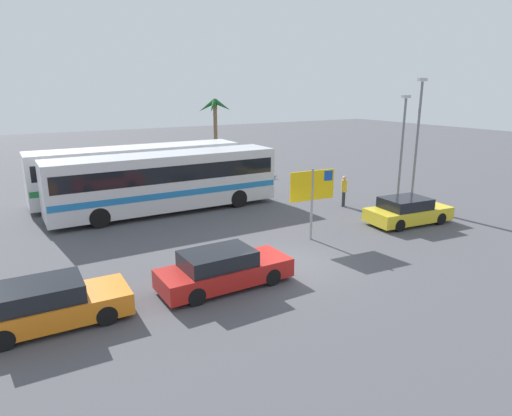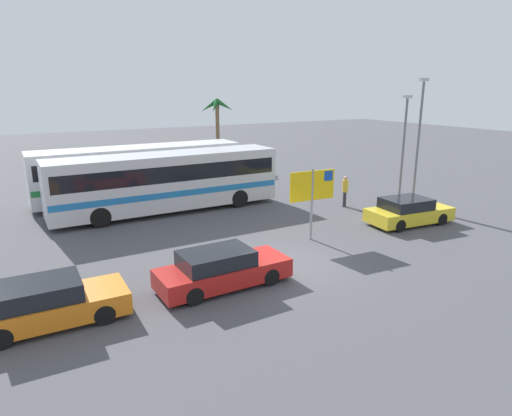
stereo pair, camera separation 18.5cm
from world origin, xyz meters
name	(u,v)px [view 1 (the left image)]	position (x,y,z in m)	size (l,w,h in m)	color
ground	(284,264)	(0.00, 0.00, 0.00)	(120.00, 120.00, 0.00)	#4C4C51
bus_front_coach	(166,180)	(-1.33, 9.39, 1.78)	(12.22, 2.50, 3.17)	silver
bus_rear_coach	(139,170)	(-1.77, 12.93, 1.78)	(12.22, 2.50, 3.17)	white
ferry_sign	(313,188)	(2.69, 1.78, 2.33)	(2.20, 0.23, 3.20)	gray
car_red	(223,269)	(-2.91, -0.64, 0.64)	(4.57, 1.75, 1.32)	red
car_orange	(50,304)	(-8.23, -0.41, 0.64)	(4.20, 1.81, 1.32)	orange
car_yellow	(407,211)	(8.20, 1.25, 0.64)	(4.40, 2.25, 1.32)	yellow
pedestrian_by_bus	(344,188)	(7.70, 5.38, 1.04)	(0.32, 0.32, 1.76)	#2D2D33
lamp_post_left_side	(402,145)	(10.84, 4.26, 3.39)	(0.56, 0.20, 6.15)	slate
lamp_post_right_side	(417,139)	(10.83, 3.26, 3.84)	(0.56, 0.20, 7.03)	slate
palm_tree_seaside	(215,112)	(7.35, 21.42, 4.54)	(3.08, 3.02, 5.66)	brown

